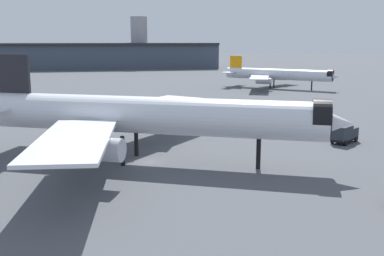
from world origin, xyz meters
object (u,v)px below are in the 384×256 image
(airliner_near_gate, at_px, (143,116))
(traffic_cone_wingtip, at_px, (247,123))
(airliner_far_taxiway, at_px, (277,74))
(baggage_cart_trailing, at_px, (93,118))
(service_truck_front, at_px, (345,134))

(airliner_near_gate, height_order, traffic_cone_wingtip, airliner_near_gate)
(airliner_near_gate, distance_m, airliner_far_taxiway, 100.96)
(airliner_near_gate, xyz_separation_m, baggage_cart_trailing, (-10.13, 31.23, -5.56))
(airliner_far_taxiway, xyz_separation_m, traffic_cone_wingtip, (-25.68, -64.69, -4.43))
(service_truck_front, height_order, baggage_cart_trailing, service_truck_front)
(service_truck_front, xyz_separation_m, baggage_cart_trailing, (-43.35, 23.50, -0.61))
(service_truck_front, bearing_deg, airliner_far_taxiway, 41.57)
(airliner_far_taxiway, distance_m, baggage_cart_trailing, 81.38)
(airliner_far_taxiway, bearing_deg, baggage_cart_trailing, -99.24)
(airliner_near_gate, bearing_deg, service_truck_front, 32.59)
(airliner_far_taxiway, relative_size, baggage_cart_trailing, 15.08)
(service_truck_front, bearing_deg, airliner_near_gate, 153.81)
(airliner_near_gate, relative_size, service_truck_front, 9.39)
(airliner_near_gate, relative_size, traffic_cone_wingtip, 75.56)
(baggage_cart_trailing, bearing_deg, traffic_cone_wingtip, -13.94)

